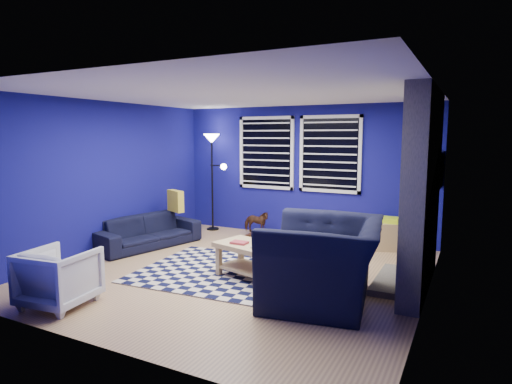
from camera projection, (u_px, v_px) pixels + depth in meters
floor at (238, 272)px, 6.12m from camera, size 5.00×5.00×0.00m
ceiling at (237, 94)px, 5.80m from camera, size 5.00×5.00×0.00m
wall_back at (302, 172)px, 8.17m from camera, size 5.00×0.00×5.00m
wall_left at (107, 177)px, 7.09m from camera, size 0.00×5.00×5.00m
wall_right at (430, 197)px, 4.83m from camera, size 0.00×5.00×5.00m
fireplace at (421, 195)px, 5.34m from camera, size 0.65×2.00×2.50m
window_left at (266, 153)px, 8.43m from camera, size 1.17×0.06×1.42m
window_right at (330, 154)px, 7.84m from camera, size 1.17×0.06×1.42m
tv at (439, 171)px, 6.60m from camera, size 0.07×1.00×0.58m
rug at (230, 272)px, 6.08m from camera, size 2.63×2.17×0.02m
sofa at (147, 232)px, 7.47m from camera, size 1.98×1.17×0.54m
armchair_big at (323, 261)px, 4.99m from camera, size 1.67×1.52×0.96m
armchair_bent at (59, 277)px, 4.87m from camera, size 0.80×0.81×0.66m
rocking_horse at (256, 222)px, 8.24m from camera, size 0.32×0.54×0.43m
coffee_table at (252, 254)px, 5.80m from camera, size 1.11×0.81×0.50m
cabinet at (388, 235)px, 7.29m from camera, size 0.67×0.56×0.56m
floor_lamp at (213, 152)px, 8.66m from camera, size 0.54×0.33×1.97m
throw_pillow at (175, 201)px, 7.88m from camera, size 0.43×0.28×0.39m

